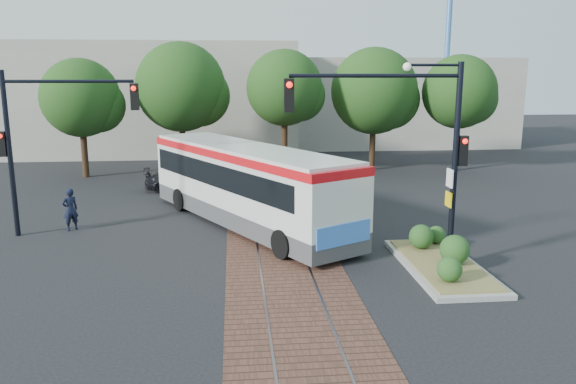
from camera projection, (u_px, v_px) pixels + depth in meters
name	position (u px, v px, depth m)	size (l,w,h in m)	color
ground	(283.00, 263.00, 17.76)	(120.00, 120.00, 0.00)	black
trackbed	(274.00, 228.00, 21.65)	(3.60, 40.00, 0.02)	brown
tree_row	(279.00, 91.00, 32.84)	(26.40, 5.60, 7.67)	#382314
warehouses	(245.00, 99.00, 44.89)	(40.00, 13.00, 8.00)	#ADA899
crane	(449.00, 16.00, 50.29)	(8.00, 0.50, 18.00)	#3F72B2
city_bus	(246.00, 181.00, 21.84)	(7.89, 11.39, 3.13)	#414144
traffic_island	(441.00, 257.00, 17.27)	(2.20, 5.20, 1.13)	gray
signal_pole_main	(416.00, 133.00, 16.47)	(5.49, 0.46, 6.00)	black
signal_pole_left	(40.00, 131.00, 20.05)	(4.99, 0.34, 6.00)	black
officer	(70.00, 209.00, 21.29)	(0.59, 0.39, 1.63)	black
parked_car	(185.00, 179.00, 28.67)	(1.64, 4.03, 1.17)	black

